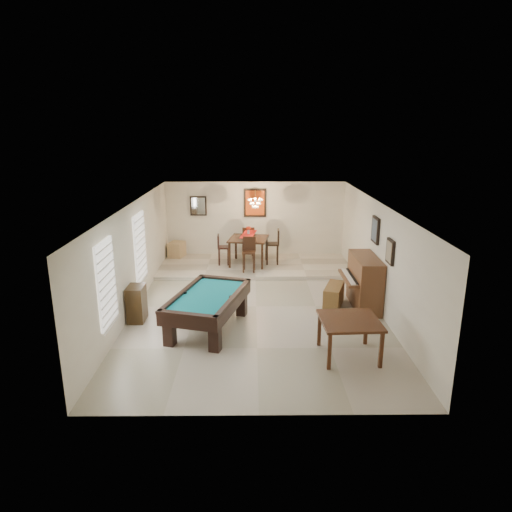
{
  "coord_description": "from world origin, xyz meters",
  "views": [
    {
      "loc": [
        -0.1,
        -10.7,
        4.38
      ],
      "look_at": [
        0.0,
        0.6,
        1.15
      ],
      "focal_mm": 32.0,
      "sensor_mm": 36.0,
      "label": 1
    }
  ],
  "objects_px": {
    "dining_table": "(249,249)",
    "dining_chair_north": "(248,242)",
    "dining_chair_south": "(249,255)",
    "upright_piano": "(359,282)",
    "chandelier": "(255,200)",
    "dining_chair_east": "(272,247)",
    "piano_bench": "(334,296)",
    "flower_vase": "(248,230)",
    "dining_chair_west": "(224,250)",
    "corner_bench": "(177,249)",
    "pool_table": "(208,312)",
    "apothecary_chest": "(137,304)",
    "square_table": "(349,338)"
  },
  "relations": [
    {
      "from": "upright_piano",
      "to": "flower_vase",
      "type": "xyz_separation_m",
      "value": [
        -2.76,
        3.33,
        0.58
      ]
    },
    {
      "from": "dining_table",
      "to": "dining_chair_west",
      "type": "height_order",
      "value": "dining_table"
    },
    {
      "from": "dining_table",
      "to": "dining_chair_west",
      "type": "bearing_deg",
      "value": -177.2
    },
    {
      "from": "chandelier",
      "to": "dining_chair_east",
      "type": "bearing_deg",
      "value": 14.46
    },
    {
      "from": "pool_table",
      "to": "dining_chair_north",
      "type": "relative_size",
      "value": 2.24
    },
    {
      "from": "dining_table",
      "to": "dining_chair_north",
      "type": "height_order",
      "value": "dining_chair_north"
    },
    {
      "from": "dining_chair_east",
      "to": "chandelier",
      "type": "relative_size",
      "value": 1.86
    },
    {
      "from": "dining_table",
      "to": "chandelier",
      "type": "bearing_deg",
      "value": -27.47
    },
    {
      "from": "dining_table",
      "to": "corner_bench",
      "type": "bearing_deg",
      "value": 160.82
    },
    {
      "from": "piano_bench",
      "to": "dining_table",
      "type": "height_order",
      "value": "dining_table"
    },
    {
      "from": "apothecary_chest",
      "to": "dining_chair_north",
      "type": "relative_size",
      "value": 0.79
    },
    {
      "from": "chandelier",
      "to": "flower_vase",
      "type": "bearing_deg",
      "value": 152.53
    },
    {
      "from": "piano_bench",
      "to": "dining_chair_north",
      "type": "xyz_separation_m",
      "value": [
        -2.18,
        4.03,
        0.38
      ]
    },
    {
      "from": "pool_table",
      "to": "dining_chair_west",
      "type": "xyz_separation_m",
      "value": [
        0.07,
        4.58,
        0.2
      ]
    },
    {
      "from": "square_table",
      "to": "piano_bench",
      "type": "xyz_separation_m",
      "value": [
        0.16,
        2.59,
        -0.12
      ]
    },
    {
      "from": "dining_table",
      "to": "dining_chair_east",
      "type": "bearing_deg",
      "value": 2.18
    },
    {
      "from": "piano_bench",
      "to": "chandelier",
      "type": "xyz_separation_m",
      "value": [
        -1.95,
        3.19,
        1.93
      ]
    },
    {
      "from": "dining_chair_south",
      "to": "dining_chair_west",
      "type": "xyz_separation_m",
      "value": [
        -0.81,
        0.76,
        -0.04
      ]
    },
    {
      "from": "dining_table",
      "to": "dining_chair_west",
      "type": "distance_m",
      "value": 0.79
    },
    {
      "from": "dining_chair_south",
      "to": "dining_chair_north",
      "type": "distance_m",
      "value": 1.53
    },
    {
      "from": "corner_bench",
      "to": "chandelier",
      "type": "distance_m",
      "value": 3.35
    },
    {
      "from": "dining_chair_east",
      "to": "pool_table",
      "type": "bearing_deg",
      "value": -17.91
    },
    {
      "from": "dining_chair_south",
      "to": "dining_chair_north",
      "type": "bearing_deg",
      "value": 95.86
    },
    {
      "from": "dining_chair_south",
      "to": "dining_chair_west",
      "type": "distance_m",
      "value": 1.11
    },
    {
      "from": "piano_bench",
      "to": "apothecary_chest",
      "type": "bearing_deg",
      "value": -169.88
    },
    {
      "from": "dining_chair_east",
      "to": "corner_bench",
      "type": "height_order",
      "value": "dining_chair_east"
    },
    {
      "from": "upright_piano",
      "to": "chandelier",
      "type": "distance_m",
      "value": 4.39
    },
    {
      "from": "square_table",
      "to": "chandelier",
      "type": "xyz_separation_m",
      "value": [
        -1.79,
        5.78,
        1.81
      ]
    },
    {
      "from": "flower_vase",
      "to": "dining_chair_south",
      "type": "distance_m",
      "value": 0.98
    },
    {
      "from": "piano_bench",
      "to": "corner_bench",
      "type": "relative_size",
      "value": 1.75
    },
    {
      "from": "piano_bench",
      "to": "flower_vase",
      "type": "distance_m",
      "value": 4.06
    },
    {
      "from": "dining_table",
      "to": "chandelier",
      "type": "xyz_separation_m",
      "value": [
        0.21,
        -0.11,
        1.59
      ]
    },
    {
      "from": "square_table",
      "to": "corner_bench",
      "type": "xyz_separation_m",
      "value": [
        -4.43,
        6.73,
        -0.02
      ]
    },
    {
      "from": "chandelier",
      "to": "apothecary_chest",
      "type": "bearing_deg",
      "value": -124.59
    },
    {
      "from": "square_table",
      "to": "corner_bench",
      "type": "distance_m",
      "value": 8.06
    },
    {
      "from": "square_table",
      "to": "dining_chair_north",
      "type": "height_order",
      "value": "dining_chair_north"
    },
    {
      "from": "dining_chair_west",
      "to": "corner_bench",
      "type": "bearing_deg",
      "value": 59.06
    },
    {
      "from": "dining_chair_south",
      "to": "dining_chair_west",
      "type": "height_order",
      "value": "dining_chair_south"
    },
    {
      "from": "pool_table",
      "to": "piano_bench",
      "type": "distance_m",
      "value": 3.31
    },
    {
      "from": "flower_vase",
      "to": "dining_chair_west",
      "type": "distance_m",
      "value": 1.01
    },
    {
      "from": "pool_table",
      "to": "dining_chair_south",
      "type": "xyz_separation_m",
      "value": [
        0.88,
        3.82,
        0.25
      ]
    },
    {
      "from": "corner_bench",
      "to": "chandelier",
      "type": "xyz_separation_m",
      "value": [
        2.64,
        -0.96,
        1.83
      ]
    },
    {
      "from": "upright_piano",
      "to": "dining_chair_north",
      "type": "distance_m",
      "value": 4.92
    },
    {
      "from": "piano_bench",
      "to": "dining_chair_north",
      "type": "distance_m",
      "value": 4.6
    },
    {
      "from": "dining_chair_north",
      "to": "dining_chair_east",
      "type": "height_order",
      "value": "dining_chair_east"
    },
    {
      "from": "chandelier",
      "to": "pool_table",
      "type": "bearing_deg",
      "value": -103.47
    },
    {
      "from": "dining_chair_east",
      "to": "apothecary_chest",
      "type": "bearing_deg",
      "value": -37.19
    },
    {
      "from": "dining_table",
      "to": "chandelier",
      "type": "distance_m",
      "value": 1.61
    },
    {
      "from": "dining_chair_north",
      "to": "chandelier",
      "type": "height_order",
      "value": "chandelier"
    },
    {
      "from": "square_table",
      "to": "apothecary_chest",
      "type": "distance_m",
      "value": 4.89
    }
  ]
}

